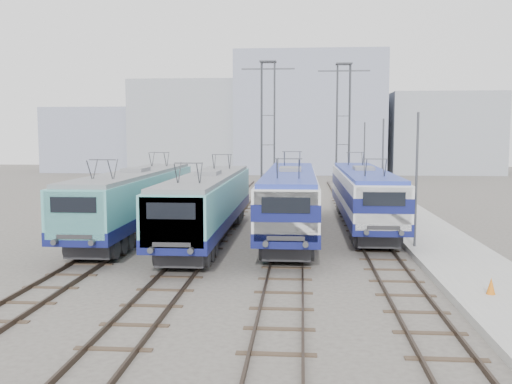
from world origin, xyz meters
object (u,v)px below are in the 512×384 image
object	(u,v)px
catenary_tower_east	(343,126)
mast_mid	(382,168)
mast_front	(416,183)
mast_rear	(364,161)
locomotive_center_right	(290,196)
locomotive_center_left	(208,201)
safety_cone	(491,286)
locomotive_far_left	(135,197)
locomotive_far_right	(363,192)
catenary_tower_west	(268,126)

from	to	relation	value
catenary_tower_east	mast_mid	distance (m)	10.69
mast_front	mast_rear	distance (m)	24.00
mast_front	locomotive_center_right	bearing A→B (deg)	148.70
locomotive_center_left	mast_front	size ratio (longest dim) A/B	2.59
locomotive_center_right	safety_cone	world-z (taller)	locomotive_center_right
locomotive_far_left	safety_cone	bearing A→B (deg)	-36.37
mast_mid	locomotive_far_right	bearing A→B (deg)	-110.05
locomotive_far_left	mast_rear	size ratio (longest dim) A/B	2.63
locomotive_center_right	safety_cone	size ratio (longest dim) A/B	31.43
catenary_tower_east	mast_mid	size ratio (longest dim) A/B	1.71
locomotive_center_right	mast_front	distance (m)	7.52
locomotive_far_left	locomotive_far_right	size ratio (longest dim) A/B	1.01
mast_rear	locomotive_far_left	bearing A→B (deg)	-126.73
mast_mid	mast_rear	bearing A→B (deg)	90.00
mast_mid	catenary_tower_east	bearing A→B (deg)	101.86
locomotive_far_left	safety_cone	size ratio (longest dim) A/B	30.95
locomotive_center_left	locomotive_center_right	distance (m)	4.86
locomotive_far_right	catenary_tower_east	distance (m)	15.68
locomotive_far_left	safety_cone	world-z (taller)	locomotive_far_left
catenary_tower_west	catenary_tower_east	bearing A→B (deg)	17.10
locomotive_center_right	catenary_tower_east	distance (m)	19.11
locomotive_far_left	locomotive_center_right	world-z (taller)	locomotive_center_right
locomotive_center_right	mast_front	bearing A→B (deg)	-31.30
catenary_tower_east	locomotive_far_left	bearing A→B (deg)	-125.51
locomotive_far_left	locomotive_far_right	xyz separation A→B (m)	(13.50, 3.50, 0.03)
locomotive_far_left	mast_rear	bearing A→B (deg)	53.27
mast_front	mast_rear	xyz separation A→B (m)	(0.00, 24.00, 0.00)
mast_rear	catenary_tower_west	bearing A→B (deg)	-155.06
locomotive_center_left	safety_cone	size ratio (longest dim) A/B	30.43
locomotive_far_left	catenary_tower_west	distance (m)	18.41
catenary_tower_east	mast_rear	world-z (taller)	catenary_tower_east
mast_rear	safety_cone	distance (m)	32.74
locomotive_center_left	mast_rear	bearing A→B (deg)	63.73
mast_rear	locomotive_far_right	bearing A→B (deg)	-96.19
locomotive_far_right	mast_rear	xyz separation A→B (m)	(1.85, 17.07, 1.18)
locomotive_far_left	mast_front	xyz separation A→B (m)	(15.35, -3.43, 1.21)
mast_rear	mast_mid	bearing A→B (deg)	-90.00
locomotive_center_left	catenary_tower_west	bearing A→B (deg)	82.87
catenary_tower_east	mast_rear	distance (m)	4.28
catenary_tower_east	mast_mid	xyz separation A→B (m)	(2.10, -10.00, -3.14)
locomotive_center_right	mast_rear	bearing A→B (deg)	72.50
mast_mid	locomotive_center_left	bearing A→B (deg)	-137.39
mast_rear	locomotive_center_right	bearing A→B (deg)	-107.50
mast_mid	safety_cone	size ratio (longest dim) A/B	11.77
mast_front	mast_mid	distance (m)	12.00
locomotive_center_left	catenary_tower_west	xyz separation A→B (m)	(2.25, 17.98, 4.39)
mast_mid	mast_rear	xyz separation A→B (m)	(0.00, 12.00, 0.00)
mast_mid	safety_cone	bearing A→B (deg)	-87.27
locomotive_center_left	catenary_tower_west	size ratio (longest dim) A/B	1.51
catenary_tower_west	mast_rear	xyz separation A→B (m)	(8.60, 4.00, -3.14)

